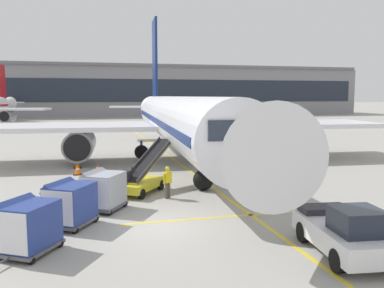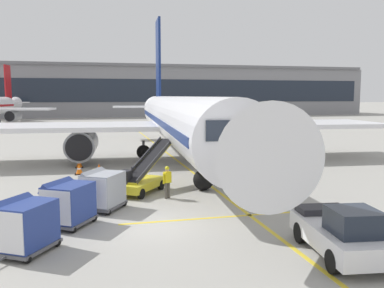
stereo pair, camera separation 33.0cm
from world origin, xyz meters
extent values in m
plane|color=#9E9B93|center=(0.00, 0.00, 0.00)|extent=(600.00, 600.00, 0.00)
cylinder|color=white|center=(4.57, 16.74, 3.50)|extent=(6.37, 35.96, 3.79)
cube|color=navy|center=(4.57, 16.74, 3.50)|extent=(6.31, 34.54, 0.45)
cone|color=white|center=(3.13, -3.00, 3.50)|extent=(3.87, 4.04, 3.60)
cone|color=white|center=(6.08, 37.61, 3.79)|extent=(3.65, 6.28, 3.22)
cube|color=white|center=(-4.60, 18.30, 2.93)|extent=(17.47, 8.37, 0.36)
cylinder|color=#93969E|center=(-3.24, 17.48, 1.58)|extent=(2.68, 4.81, 2.35)
cylinder|color=black|center=(-3.42, 15.11, 1.58)|extent=(2.00, 0.26, 2.00)
cube|color=white|center=(13.86, 16.96, 2.93)|extent=(17.47, 8.37, 0.36)
cylinder|color=#93969E|center=(12.40, 16.35, 1.58)|extent=(2.68, 4.81, 2.35)
cylinder|color=black|center=(12.23, 13.98, 1.58)|extent=(2.00, 0.26, 2.00)
cube|color=navy|center=(5.97, 36.09, 9.63)|extent=(0.59, 4.30, 10.73)
cube|color=white|center=(5.95, 35.79, 4.07)|extent=(11.73, 3.69, 0.20)
cube|color=#1E2633|center=(3.32, -0.35, 4.07)|extent=(2.77, 1.89, 0.83)
cylinder|color=#47474C|center=(3.79, 6.03, 1.11)|extent=(0.22, 0.22, 1.00)
sphere|color=black|center=(3.79, 6.03, 0.61)|extent=(1.22, 1.22, 1.22)
cylinder|color=#47474C|center=(1.86, 18.73, 1.11)|extent=(0.22, 0.22, 1.00)
sphere|color=black|center=(1.86, 18.73, 0.61)|extent=(1.22, 1.22, 1.22)
cylinder|color=#47474C|center=(7.53, 18.32, 1.11)|extent=(0.22, 0.22, 1.00)
sphere|color=black|center=(7.53, 18.32, 0.61)|extent=(1.22, 1.22, 1.22)
cube|color=gold|center=(0.12, 6.19, 0.50)|extent=(3.27, 3.70, 0.44)
cube|color=black|center=(-0.72, 5.64, 1.07)|extent=(0.80, 0.81, 0.70)
cylinder|color=#333338|center=(-0.32, 6.20, 1.12)|extent=(0.08, 0.08, 0.80)
cube|color=gold|center=(0.83, 7.19, 1.68)|extent=(3.57, 4.51, 2.07)
cube|color=black|center=(0.83, 7.19, 1.77)|extent=(3.37, 4.31, 1.92)
cube|color=#333338|center=(1.19, 6.94, 1.80)|extent=(2.85, 3.96, 2.11)
cube|color=#333338|center=(0.47, 7.45, 1.80)|extent=(2.85, 3.96, 2.11)
cylinder|color=black|center=(1.41, 6.74, 0.28)|extent=(0.49, 0.57, 0.56)
cylinder|color=black|center=(0.21, 7.59, 0.28)|extent=(0.49, 0.57, 0.56)
cylinder|color=black|center=(0.03, 4.80, 0.28)|extent=(0.49, 0.57, 0.56)
cylinder|color=black|center=(-1.17, 5.65, 0.28)|extent=(0.49, 0.57, 0.56)
cube|color=#515156|center=(-1.97, 3.20, 0.21)|extent=(2.40, 2.54, 0.12)
cylinder|color=#4C4C51|center=(-2.67, 2.05, 0.20)|extent=(0.42, 0.64, 0.07)
cube|color=#9EA3AD|center=(-1.97, 3.20, 1.02)|extent=(2.26, 2.40, 1.50)
cube|color=#9EA3AD|center=(-2.32, 3.42, 1.54)|extent=(1.65, 2.01, 0.74)
cube|color=silver|center=(-2.47, 2.38, 1.02)|extent=(1.25, 0.77, 1.38)
sphere|color=black|center=(-2.97, 2.87, 0.15)|extent=(0.30, 0.30, 0.30)
sphere|color=black|center=(-1.80, 2.17, 0.15)|extent=(0.30, 0.30, 0.30)
sphere|color=black|center=(-2.14, 4.24, 0.15)|extent=(0.30, 0.30, 0.30)
sphere|color=black|center=(-0.97, 3.54, 0.15)|extent=(0.30, 0.30, 0.30)
cube|color=#515156|center=(-3.43, 1.02, 0.21)|extent=(2.40, 2.54, 0.12)
cylinder|color=#4C4C51|center=(-4.13, -0.14, 0.20)|extent=(0.42, 0.64, 0.07)
cube|color=navy|center=(-3.43, 1.02, 1.02)|extent=(2.26, 2.40, 1.50)
cube|color=navy|center=(-3.78, 1.23, 1.54)|extent=(1.65, 2.01, 0.74)
cube|color=silver|center=(-3.93, 0.19, 1.02)|extent=(1.25, 0.77, 1.38)
sphere|color=black|center=(-4.43, 0.68, 0.15)|extent=(0.30, 0.30, 0.30)
sphere|color=black|center=(-3.26, -0.02, 0.15)|extent=(0.30, 0.30, 0.30)
sphere|color=black|center=(-3.60, 2.05, 0.15)|extent=(0.30, 0.30, 0.30)
sphere|color=black|center=(-2.44, 1.35, 0.15)|extent=(0.30, 0.30, 0.30)
cube|color=#515156|center=(-4.75, -1.75, 0.21)|extent=(2.40, 2.54, 0.12)
cube|color=navy|center=(-4.75, -1.75, 1.02)|extent=(2.26, 2.40, 1.50)
cube|color=navy|center=(-5.10, -1.54, 1.54)|extent=(1.65, 2.01, 0.74)
cube|color=silver|center=(-5.25, -2.58, 1.02)|extent=(1.25, 0.77, 1.38)
sphere|color=black|center=(-4.58, -2.79, 0.15)|extent=(0.30, 0.30, 0.30)
sphere|color=black|center=(-4.92, -0.72, 0.15)|extent=(0.30, 0.30, 0.30)
sphere|color=black|center=(-3.75, -1.42, 0.15)|extent=(0.30, 0.30, 0.30)
cube|color=silver|center=(5.80, -4.59, 0.68)|extent=(2.62, 4.62, 0.70)
cube|color=#1E2633|center=(5.71, -5.35, 1.43)|extent=(1.65, 1.71, 0.80)
cube|color=#28282D|center=(6.00, -2.95, 1.15)|extent=(1.89, 1.18, 0.24)
cylinder|color=black|center=(6.88, -3.35, 0.38)|extent=(0.37, 0.79, 0.76)
cylinder|color=black|center=(5.05, -3.12, 0.38)|extent=(0.37, 0.79, 0.76)
cylinder|color=black|center=(4.72, -5.83, 0.38)|extent=(0.37, 0.79, 0.76)
cylinder|color=#514C42|center=(1.32, 4.56, 0.43)|extent=(0.15, 0.15, 0.86)
cylinder|color=#514C42|center=(1.48, 4.65, 0.43)|extent=(0.15, 0.15, 0.86)
cube|color=yellow|center=(1.40, 4.60, 1.15)|extent=(0.45, 0.39, 0.58)
cube|color=white|center=(1.34, 4.71, 1.15)|extent=(0.30, 0.17, 0.08)
sphere|color=tan|center=(1.40, 4.60, 1.56)|extent=(0.21, 0.21, 0.21)
sphere|color=yellow|center=(1.40, 4.60, 1.63)|extent=(0.23, 0.23, 0.23)
cylinder|color=yellow|center=(1.19, 4.49, 1.10)|extent=(0.09, 0.09, 0.56)
cylinder|color=yellow|center=(1.61, 4.72, 1.10)|extent=(0.09, 0.09, 0.56)
cylinder|color=#333847|center=(-2.38, 4.60, 0.43)|extent=(0.15, 0.15, 0.86)
cylinder|color=#333847|center=(-2.35, 4.77, 0.43)|extent=(0.15, 0.15, 0.86)
cube|color=yellow|center=(-2.37, 4.68, 1.15)|extent=(0.31, 0.42, 0.58)
cube|color=white|center=(-2.49, 4.71, 1.15)|extent=(0.08, 0.34, 0.08)
sphere|color=beige|center=(-2.37, 4.68, 1.56)|extent=(0.21, 0.21, 0.21)
sphere|color=yellow|center=(-2.37, 4.68, 1.63)|extent=(0.23, 0.23, 0.23)
cylinder|color=yellow|center=(-2.41, 4.45, 1.10)|extent=(0.09, 0.09, 0.56)
cylinder|color=yellow|center=(-2.32, 4.92, 1.10)|extent=(0.09, 0.09, 0.56)
cylinder|color=#514C42|center=(-2.72, 3.06, 0.43)|extent=(0.15, 0.15, 0.86)
cylinder|color=#514C42|center=(-2.82, 2.91, 0.43)|extent=(0.15, 0.15, 0.86)
cube|color=yellow|center=(-2.77, 2.99, 1.15)|extent=(0.41, 0.45, 0.58)
cube|color=white|center=(-2.66, 2.92, 1.15)|extent=(0.19, 0.29, 0.08)
sphere|color=beige|center=(-2.77, 2.99, 1.56)|extent=(0.21, 0.21, 0.21)
sphere|color=yellow|center=(-2.77, 2.99, 1.63)|extent=(0.23, 0.23, 0.23)
cylinder|color=yellow|center=(-2.64, 3.19, 1.10)|extent=(0.09, 0.09, 0.56)
cylinder|color=yellow|center=(-2.90, 2.79, 1.10)|extent=(0.09, 0.09, 0.56)
cube|color=black|center=(-3.44, 15.49, 0.03)|extent=(0.58, 0.58, 0.05)
cone|color=orange|center=(-3.44, 15.49, 0.35)|extent=(0.46, 0.46, 0.61)
cylinder|color=white|center=(-3.44, 15.49, 0.38)|extent=(0.25, 0.25, 0.07)
cube|color=black|center=(-3.36, 12.73, 0.03)|extent=(0.61, 0.61, 0.05)
cone|color=orange|center=(-3.36, 12.73, 0.37)|extent=(0.49, 0.49, 0.64)
cylinder|color=white|center=(-3.36, 12.73, 0.40)|extent=(0.27, 0.27, 0.08)
cube|color=black|center=(-2.01, 13.09, 0.03)|extent=(0.57, 0.57, 0.05)
cone|color=orange|center=(-2.01, 13.09, 0.35)|extent=(0.45, 0.45, 0.60)
cylinder|color=white|center=(-2.01, 13.09, 0.38)|extent=(0.25, 0.25, 0.07)
cube|color=yellow|center=(4.51, 16.74, 0.00)|extent=(0.20, 110.00, 0.01)
cube|color=yellow|center=(4.57, 0.64, 0.00)|extent=(12.00, 0.20, 0.01)
cube|color=gray|center=(2.81, 99.75, 6.50)|extent=(143.42, 18.85, 12.99)
cube|color=#1E2633|center=(2.81, 90.27, 6.82)|extent=(139.11, 0.10, 5.85)
cube|color=slate|center=(2.81, 97.86, 13.34)|extent=(141.98, 16.02, 0.70)
cone|color=white|center=(-19.69, 81.53, 3.79)|extent=(3.84, 5.89, 2.90)
cube|color=white|center=(-15.63, 65.36, 3.02)|extent=(13.18, 7.40, 0.36)
cylinder|color=#93969E|center=(-16.56, 65.00, 1.78)|extent=(2.69, 3.73, 2.11)
cylinder|color=black|center=(-16.87, 63.27, 1.78)|extent=(1.79, 0.44, 1.80)
cube|color=red|center=(-19.93, 80.18, 8.14)|extent=(0.84, 3.14, 7.86)
cube|color=white|center=(-19.98, 79.92, 4.04)|extent=(8.70, 3.59, 0.20)
camera|label=1|loc=(-2.70, -16.52, 5.44)|focal=38.56mm
camera|label=2|loc=(-2.38, -16.60, 5.44)|focal=38.56mm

